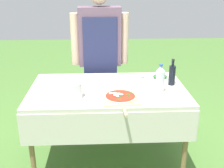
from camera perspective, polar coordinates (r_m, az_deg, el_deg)
The scene contains 9 objects.
ground_plane at distance 2.98m, azimuth -0.77°, elevation -15.45°, with size 12.00×12.00×0.00m, color #517F38.
prep_table at distance 2.62m, azimuth -0.85°, elevation -2.58°, with size 1.44×0.87×0.81m.
person_cook at distance 3.15m, azimuth -2.46°, elevation 6.72°, with size 0.63×0.22×1.69m.
pizza_on_peel at distance 2.35m, azimuth 1.69°, elevation -2.75°, with size 0.33×0.50×0.05m.
oil_bottle at distance 2.69m, azimuth 12.10°, elevation 1.87°, with size 0.06×0.06×0.25m.
water_bottle at distance 2.49m, azimuth 9.76°, elevation 0.99°, with size 0.08×0.08×0.26m.
herb_container at distance 2.86m, azimuth 9.73°, elevation 1.49°, with size 0.20×0.19×0.04m.
mixing_tub at distance 2.38m, azimuth -7.67°, elevation -1.27°, with size 0.13×0.13×0.13m, color silver.
sauce_jar at distance 2.71m, azimuth 5.54°, elevation 0.89°, with size 0.10×0.10×0.08m.
Camera 1 is at (-0.08, -2.40, 1.77)m, focal length 45.00 mm.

